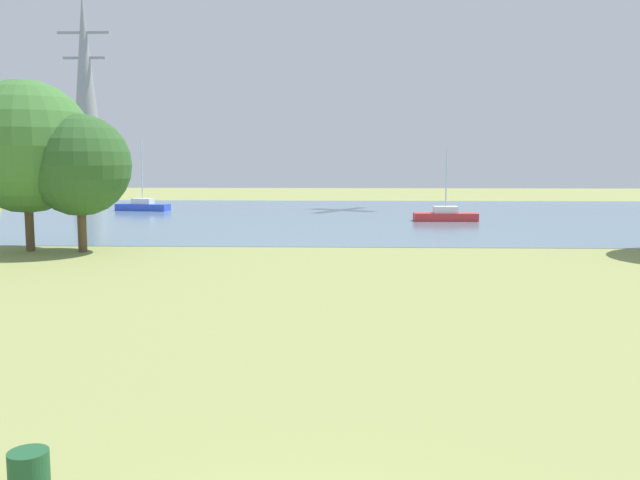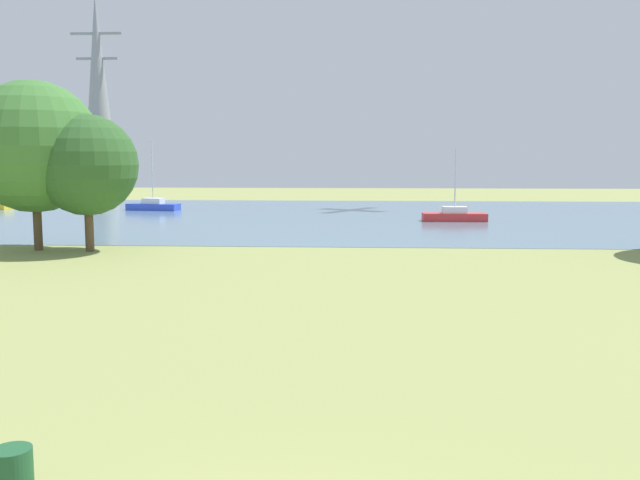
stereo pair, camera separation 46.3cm
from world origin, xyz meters
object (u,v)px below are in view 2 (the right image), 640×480
tree_east_near (87,165)px  electricity_pylon (98,95)px  litter_bin (13,476)px  tree_east_far (34,147)px  sailboat_red (454,215)px  sailboat_blue (153,205)px

tree_east_near → electricity_pylon: bearing=110.0°
litter_bin → electricity_pylon: bearing=109.8°
litter_bin → tree_east_far: tree_east_far is taller
litter_bin → sailboat_red: sailboat_red is taller
tree_east_far → electricity_pylon: electricity_pylon is taller
sailboat_red → tree_east_far: bearing=-143.4°
litter_bin → tree_east_far: (-11.94, 26.10, 4.97)m
sailboat_blue → electricity_pylon: (-13.53, 23.27, 11.97)m
sailboat_red → tree_east_near: tree_east_near is taller
sailboat_red → tree_east_near: 28.07m
litter_bin → sailboat_red: bearing=74.7°
litter_bin → tree_east_near: tree_east_near is taller
tree_east_near → sailboat_red: bearing=40.6°
litter_bin → tree_east_near: size_ratio=0.11×
litter_bin → sailboat_blue: bearing=104.7°
sailboat_red → sailboat_blue: (-26.01, 9.34, 0.01)m
tree_east_near → sailboat_blue: bearing=100.1°
litter_bin → tree_east_far: size_ratio=0.09×
sailboat_red → sailboat_blue: 27.63m
sailboat_blue → tree_east_near: 28.12m
sailboat_blue → tree_east_near: (4.90, -27.40, 3.97)m
sailboat_red → electricity_pylon: size_ratio=0.22×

